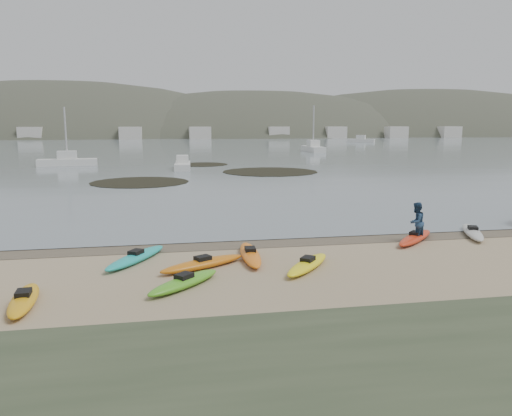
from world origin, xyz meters
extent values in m
plane|color=tan|center=(0.00, 0.00, 0.00)|extent=(600.00, 600.00, 0.00)
plane|color=brown|center=(0.00, -0.30, 0.00)|extent=(60.00, 60.00, 0.00)
plane|color=slate|center=(0.00, 300.00, 0.01)|extent=(1200.00, 1200.00, 0.00)
ellipsoid|color=red|center=(6.99, -1.41, 0.17)|extent=(3.15, 3.08, 0.34)
ellipsoid|color=orange|center=(-0.77, -2.93, 0.17)|extent=(0.89, 3.78, 0.34)
ellipsoid|color=beige|center=(10.21, -0.84, 0.17)|extent=(2.13, 3.68, 0.34)
ellipsoid|color=gold|center=(-8.09, -6.72, 0.17)|extent=(0.92, 3.04, 0.34)
ellipsoid|color=#1CADAA|center=(-5.13, -2.56, 0.17)|extent=(2.52, 3.62, 0.34)
ellipsoid|color=yellow|center=(1.05, -4.68, 0.17)|extent=(2.58, 3.00, 0.34)
ellipsoid|color=orange|center=(-2.69, -3.87, 0.17)|extent=(3.44, 2.33, 0.34)
ellipsoid|color=#51AD22|center=(-3.44, -5.92, 0.17)|extent=(2.73, 2.75, 0.34)
imported|color=navy|center=(6.98, -1.46, 0.89)|extent=(1.10, 1.04, 1.78)
cylinder|color=black|center=(-6.17, 23.60, 0.03)|extent=(8.66, 8.66, 0.04)
cylinder|color=black|center=(7.22, 30.99, 0.03)|extent=(10.25, 10.25, 0.04)
cylinder|color=black|center=(0.69, 41.71, 0.03)|extent=(6.56, 6.56, 0.04)
cube|color=silver|center=(-15.70, 43.01, 0.49)|extent=(7.14, 2.69, 0.98)
cube|color=silver|center=(-1.92, 35.94, 0.42)|extent=(2.04, 6.12, 0.84)
cube|color=silver|center=(22.92, 66.89, 0.57)|extent=(2.38, 8.19, 1.14)
cube|color=silver|center=(48.86, 107.94, 0.52)|extent=(7.32, 5.70, 1.03)
ellipsoid|color=#384235|center=(-45.00, 195.00, -18.00)|extent=(220.00, 120.00, 80.00)
ellipsoid|color=#384235|center=(35.00, 190.00, -15.30)|extent=(200.00, 110.00, 68.00)
ellipsoid|color=#384235|center=(120.00, 200.00, -17.10)|extent=(230.00, 130.00, 76.00)
cube|color=beige|center=(-42.00, 145.00, 2.00)|extent=(7.00, 5.00, 4.00)
cube|color=beige|center=(-18.00, 145.00, 2.00)|extent=(7.00, 5.00, 4.00)
cube|color=beige|center=(6.00, 145.00, 2.00)|extent=(7.00, 5.00, 4.00)
cube|color=beige|center=(30.00, 145.00, 2.00)|extent=(7.00, 5.00, 4.00)
cube|color=beige|center=(54.00, 145.00, 2.00)|extent=(7.00, 5.00, 4.00)
cube|color=beige|center=(78.00, 145.00, 2.00)|extent=(7.00, 5.00, 4.00)
cube|color=beige|center=(102.00, 145.00, 2.00)|extent=(7.00, 5.00, 4.00)
camera|label=1|loc=(-3.95, -21.53, 5.24)|focal=35.00mm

